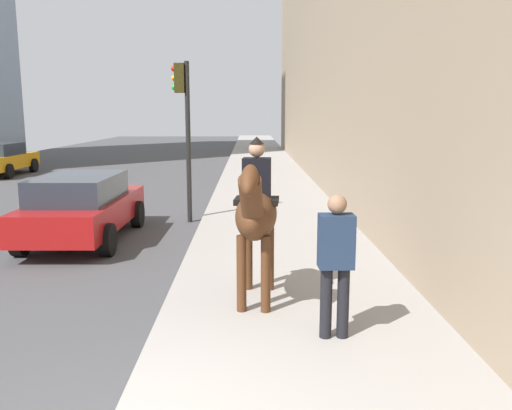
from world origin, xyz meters
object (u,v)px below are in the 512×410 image
Objects in this scene: pedestrian_greeting at (336,257)px; car_near_lane at (83,206)px; mounted_horse_near at (256,212)px; traffic_light_near_curb at (184,116)px.

car_near_lane is (5.29, 4.55, -0.33)m from pedestrian_greeting.
car_near_lane is (4.09, 3.65, -0.63)m from mounted_horse_near.
traffic_light_near_curb is at bearing -44.57° from car_near_lane.
traffic_light_near_curb reaches higher than car_near_lane.
pedestrian_greeting is 0.40× the size of car_near_lane.
pedestrian_greeting is at bearing -160.34° from traffic_light_near_curb.
traffic_light_near_curb reaches higher than mounted_horse_near.
traffic_light_near_curb is (7.24, 2.59, 1.55)m from pedestrian_greeting.
car_near_lane is 1.07× the size of traffic_light_near_curb.
mounted_horse_near is 6.40m from traffic_light_near_curb.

